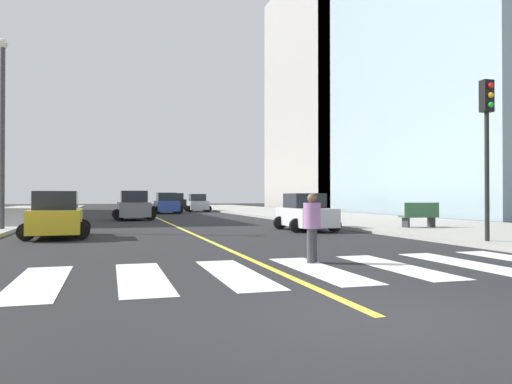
{
  "coord_description": "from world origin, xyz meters",
  "views": [
    {
      "loc": [
        -3.28,
        -5.58,
        1.52
      ],
      "look_at": [
        7.87,
        32.37,
        1.92
      ],
      "focal_mm": 34.93,
      "sensor_mm": 36.0,
      "label": 1
    }
  ],
  "objects_px": {
    "pedestrian_crossing": "(312,225)",
    "street_lamp": "(3,118)",
    "car_gray_fifth": "(133,206)",
    "traffic_light_near_corner": "(487,128)",
    "car_silver_fourth": "(198,203)",
    "car_yellow_second": "(56,216)",
    "car_white_nearest": "(306,213)",
    "car_black_third": "(176,201)",
    "park_bench": "(420,215)",
    "car_blue_sixth": "(166,204)"
  },
  "relations": [
    {
      "from": "car_black_third",
      "to": "car_silver_fourth",
      "type": "xyz_separation_m",
      "value": [
        0.47,
        -13.81,
        -0.09
      ]
    },
    {
      "from": "traffic_light_near_corner",
      "to": "car_blue_sixth",
      "type": "bearing_deg",
      "value": -79.33
    },
    {
      "from": "car_black_third",
      "to": "pedestrian_crossing",
      "type": "distance_m",
      "value": 54.3
    },
    {
      "from": "car_yellow_second",
      "to": "traffic_light_near_corner",
      "type": "xyz_separation_m",
      "value": [
        13.21,
        -7.07,
        2.86
      ]
    },
    {
      "from": "car_yellow_second",
      "to": "car_gray_fifth",
      "type": "distance_m",
      "value": 14.46
    },
    {
      "from": "car_yellow_second",
      "to": "car_gray_fifth",
      "type": "relative_size",
      "value": 0.9
    },
    {
      "from": "car_gray_fifth",
      "to": "pedestrian_crossing",
      "type": "height_order",
      "value": "car_gray_fifth"
    },
    {
      "from": "car_yellow_second",
      "to": "park_bench",
      "type": "distance_m",
      "value": 15.42
    },
    {
      "from": "car_silver_fourth",
      "to": "pedestrian_crossing",
      "type": "distance_m",
      "value": 40.58
    },
    {
      "from": "car_silver_fourth",
      "to": "street_lamp",
      "type": "relative_size",
      "value": 0.51
    },
    {
      "from": "car_yellow_second",
      "to": "car_silver_fourth",
      "type": "xyz_separation_m",
      "value": [
        10.6,
        31.11,
        0.04
      ]
    },
    {
      "from": "car_white_nearest",
      "to": "car_blue_sixth",
      "type": "distance_m",
      "value": 25.47
    },
    {
      "from": "car_white_nearest",
      "to": "car_blue_sixth",
      "type": "bearing_deg",
      "value": -80.48
    },
    {
      "from": "car_white_nearest",
      "to": "street_lamp",
      "type": "distance_m",
      "value": 13.88
    },
    {
      "from": "car_white_nearest",
      "to": "car_blue_sixth",
      "type": "xyz_separation_m",
      "value": [
        -3.55,
        25.22,
        0.11
      ]
    },
    {
      "from": "car_gray_fifth",
      "to": "park_bench",
      "type": "distance_m",
      "value": 18.74
    },
    {
      "from": "pedestrian_crossing",
      "to": "street_lamp",
      "type": "bearing_deg",
      "value": -103.61
    },
    {
      "from": "park_bench",
      "to": "pedestrian_crossing",
      "type": "xyz_separation_m",
      "value": [
        -9.02,
        -8.9,
        0.19
      ]
    },
    {
      "from": "car_black_third",
      "to": "park_bench",
      "type": "height_order",
      "value": "car_black_third"
    },
    {
      "from": "park_bench",
      "to": "pedestrian_crossing",
      "type": "distance_m",
      "value": 12.67
    },
    {
      "from": "car_white_nearest",
      "to": "street_lamp",
      "type": "relative_size",
      "value": 0.46
    },
    {
      "from": "car_yellow_second",
      "to": "car_silver_fourth",
      "type": "relative_size",
      "value": 0.94
    },
    {
      "from": "traffic_light_near_corner",
      "to": "street_lamp",
      "type": "height_order",
      "value": "street_lamp"
    },
    {
      "from": "car_gray_fifth",
      "to": "street_lamp",
      "type": "distance_m",
      "value": 12.61
    },
    {
      "from": "car_silver_fourth",
      "to": "street_lamp",
      "type": "height_order",
      "value": "street_lamp"
    },
    {
      "from": "car_white_nearest",
      "to": "street_lamp",
      "type": "bearing_deg",
      "value": -9.53
    },
    {
      "from": "park_bench",
      "to": "car_black_third",
      "type": "bearing_deg",
      "value": 5.92
    },
    {
      "from": "car_black_third",
      "to": "park_bench",
      "type": "distance_m",
      "value": 45.57
    },
    {
      "from": "car_white_nearest",
      "to": "car_gray_fifth",
      "type": "xyz_separation_m",
      "value": [
        -7.04,
        12.89,
        0.11
      ]
    },
    {
      "from": "traffic_light_near_corner",
      "to": "pedestrian_crossing",
      "type": "xyz_separation_m",
      "value": [
        -6.82,
        -2.18,
        -2.79
      ]
    },
    {
      "from": "traffic_light_near_corner",
      "to": "street_lamp",
      "type": "bearing_deg",
      "value": -34.36
    },
    {
      "from": "car_yellow_second",
      "to": "street_lamp",
      "type": "bearing_deg",
      "value": 122.93
    },
    {
      "from": "car_black_third",
      "to": "car_gray_fifth",
      "type": "height_order",
      "value": "car_black_third"
    },
    {
      "from": "car_black_third",
      "to": "traffic_light_near_corner",
      "type": "bearing_deg",
      "value": 93.02
    },
    {
      "from": "car_blue_sixth",
      "to": "street_lamp",
      "type": "bearing_deg",
      "value": 66.97
    },
    {
      "from": "car_gray_fifth",
      "to": "car_white_nearest",
      "type": "bearing_deg",
      "value": -62.38
    },
    {
      "from": "traffic_light_near_corner",
      "to": "car_silver_fourth",
      "type": "bearing_deg",
      "value": -86.09
    },
    {
      "from": "car_silver_fourth",
      "to": "park_bench",
      "type": "height_order",
      "value": "car_silver_fourth"
    },
    {
      "from": "car_white_nearest",
      "to": "traffic_light_near_corner",
      "type": "xyz_separation_m",
      "value": [
        2.75,
        -8.23,
        2.88
      ]
    },
    {
      "from": "car_white_nearest",
      "to": "car_blue_sixth",
      "type": "height_order",
      "value": "car_blue_sixth"
    },
    {
      "from": "car_silver_fourth",
      "to": "car_black_third",
      "type": "bearing_deg",
      "value": -85.49
    },
    {
      "from": "car_white_nearest",
      "to": "park_bench",
      "type": "height_order",
      "value": "car_white_nearest"
    },
    {
      "from": "car_white_nearest",
      "to": "car_silver_fourth",
      "type": "height_order",
      "value": "car_silver_fourth"
    },
    {
      "from": "car_yellow_second",
      "to": "car_silver_fourth",
      "type": "bearing_deg",
      "value": 69.63
    },
    {
      "from": "car_silver_fourth",
      "to": "traffic_light_near_corner",
      "type": "relative_size",
      "value": 0.83
    },
    {
      "from": "traffic_light_near_corner",
      "to": "park_bench",
      "type": "bearing_deg",
      "value": -108.14
    },
    {
      "from": "car_silver_fourth",
      "to": "car_yellow_second",
      "type": "bearing_deg",
      "value": 73.72
    },
    {
      "from": "park_bench",
      "to": "street_lamp",
      "type": "bearing_deg",
      "value": 76.58
    },
    {
      "from": "car_white_nearest",
      "to": "car_gray_fifth",
      "type": "relative_size",
      "value": 0.88
    },
    {
      "from": "car_gray_fifth",
      "to": "park_bench",
      "type": "bearing_deg",
      "value": -51.22
    }
  ]
}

